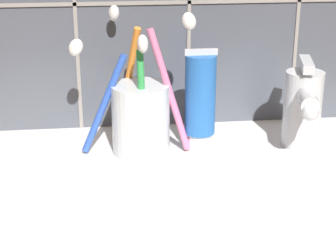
% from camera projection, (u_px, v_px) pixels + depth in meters
% --- Properties ---
extents(sink_counter, '(0.63, 0.39, 0.02)m').
position_uv_depth(sink_counter, '(198.00, 189.00, 0.66)').
color(sink_counter, white).
rests_on(sink_counter, ground).
extents(toothbrush_cup, '(0.17, 0.12, 0.19)m').
position_uv_depth(toothbrush_cup, '(140.00, 114.00, 0.72)').
color(toothbrush_cup, silver).
rests_on(toothbrush_cup, sink_counter).
extents(toothpaste_tube, '(0.04, 0.04, 0.14)m').
position_uv_depth(toothpaste_tube, '(200.00, 101.00, 0.73)').
color(toothpaste_tube, white).
rests_on(toothpaste_tube, sink_counter).
extents(sink_faucet, '(0.05, 0.11, 0.12)m').
position_uv_depth(sink_faucet, '(303.00, 107.00, 0.74)').
color(sink_faucet, silver).
rests_on(sink_faucet, sink_counter).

